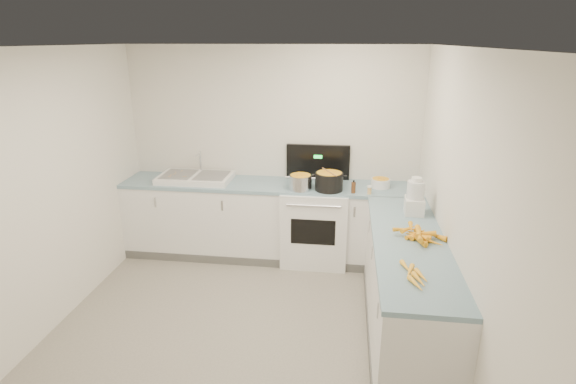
# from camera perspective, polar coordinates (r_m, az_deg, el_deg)

# --- Properties ---
(floor) EXTENTS (3.50, 4.00, 0.00)m
(floor) POSITION_cam_1_polar(r_m,az_deg,el_deg) (4.24, -6.29, -18.35)
(floor) COLOR gray
(floor) RESTS_ON ground
(ceiling) EXTENTS (3.50, 4.00, 0.00)m
(ceiling) POSITION_cam_1_polar(r_m,az_deg,el_deg) (3.38, -7.86, 17.78)
(ceiling) COLOR silver
(ceiling) RESTS_ON ground
(wall_back) EXTENTS (3.50, 0.00, 2.50)m
(wall_back) POSITION_cam_1_polar(r_m,az_deg,el_deg) (5.49, -1.89, 5.12)
(wall_back) COLOR silver
(wall_back) RESTS_ON ground
(wall_left) EXTENTS (0.00, 4.00, 2.50)m
(wall_left) POSITION_cam_1_polar(r_m,az_deg,el_deg) (4.39, -29.74, -1.01)
(wall_left) COLOR silver
(wall_left) RESTS_ON ground
(wall_right) EXTENTS (0.00, 4.00, 2.50)m
(wall_right) POSITION_cam_1_polar(r_m,az_deg,el_deg) (3.62, 20.97, -3.54)
(wall_right) COLOR silver
(wall_right) RESTS_ON ground
(counter_back) EXTENTS (3.50, 0.62, 0.94)m
(counter_back) POSITION_cam_1_polar(r_m,az_deg,el_deg) (5.46, -2.31, -3.61)
(counter_back) COLOR white
(counter_back) RESTS_ON ground
(counter_right) EXTENTS (0.62, 2.20, 0.94)m
(counter_right) POSITION_cam_1_polar(r_m,az_deg,el_deg) (4.17, 14.71, -11.80)
(counter_right) COLOR white
(counter_right) RESTS_ON ground
(stove) EXTENTS (0.76, 0.65, 1.36)m
(stove) POSITION_cam_1_polar(r_m,az_deg,el_deg) (5.38, 3.46, -3.92)
(stove) COLOR white
(stove) RESTS_ON ground
(sink) EXTENTS (0.86, 0.52, 0.31)m
(sink) POSITION_cam_1_polar(r_m,az_deg,el_deg) (5.50, -11.66, 1.82)
(sink) COLOR white
(sink) RESTS_ON counter_back
(steel_pot) EXTENTS (0.31, 0.31, 0.19)m
(steel_pot) POSITION_cam_1_polar(r_m,az_deg,el_deg) (5.06, 1.59, 1.14)
(steel_pot) COLOR silver
(steel_pot) RESTS_ON stove
(black_pot) EXTENTS (0.37, 0.37, 0.22)m
(black_pot) POSITION_cam_1_polar(r_m,az_deg,el_deg) (5.05, 5.23, 1.23)
(black_pot) COLOR black
(black_pot) RESTS_ON stove
(wooden_spoon) EXTENTS (0.18, 0.30, 0.01)m
(wooden_spoon) POSITION_cam_1_polar(r_m,az_deg,el_deg) (5.02, 5.27, 2.55)
(wooden_spoon) COLOR #AD7A47
(wooden_spoon) RESTS_ON black_pot
(mixing_bowl) EXTENTS (0.29, 0.29, 0.10)m
(mixing_bowl) POSITION_cam_1_polar(r_m,az_deg,el_deg) (5.25, 11.66, 1.14)
(mixing_bowl) COLOR white
(mixing_bowl) RESTS_ON counter_back
(extract_bottle) EXTENTS (0.05, 0.05, 0.12)m
(extract_bottle) POSITION_cam_1_polar(r_m,az_deg,el_deg) (5.00, 8.31, 0.56)
(extract_bottle) COLOR #593319
(extract_bottle) RESTS_ON counter_back
(spice_jar) EXTENTS (0.05, 0.05, 0.08)m
(spice_jar) POSITION_cam_1_polar(r_m,az_deg,el_deg) (5.00, 10.30, 0.17)
(spice_jar) COLOR #E5B266
(spice_jar) RESTS_ON counter_back
(food_processor) EXTENTS (0.19, 0.23, 0.37)m
(food_processor) POSITION_cam_1_polar(r_m,az_deg,el_deg) (4.50, 15.82, -0.77)
(food_processor) COLOR white
(food_processor) RESTS_ON counter_right
(carrot_pile) EXTENTS (0.45, 0.39, 0.09)m
(carrot_pile) POSITION_cam_1_polar(r_m,az_deg,el_deg) (4.00, 16.35, -5.19)
(carrot_pile) COLOR #FFAC1F
(carrot_pile) RESTS_ON counter_right
(peeled_carrots) EXTENTS (0.18, 0.41, 0.04)m
(peeled_carrots) POSITION_cam_1_polar(r_m,az_deg,el_deg) (3.37, 15.73, -10.15)
(peeled_carrots) COLOR yellow
(peeled_carrots) RESTS_ON counter_right
(peelings) EXTENTS (0.24, 0.28, 0.01)m
(peelings) POSITION_cam_1_polar(r_m,az_deg,el_deg) (5.56, -14.04, 2.21)
(peelings) COLOR tan
(peelings) RESTS_ON sink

